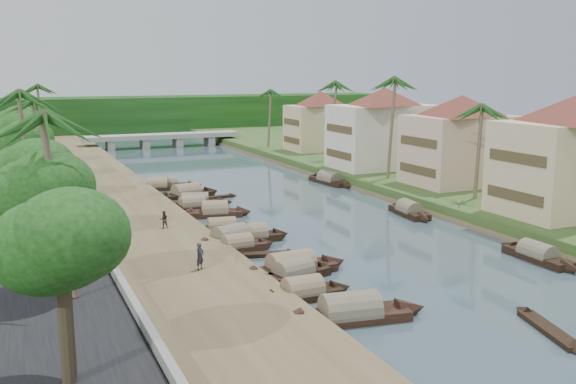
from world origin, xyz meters
name	(u,v)px	position (x,y,z in m)	size (l,w,h in m)	color
ground	(367,243)	(0.00, 0.00, 0.00)	(220.00, 220.00, 0.00)	#394D56
left_bank	(119,207)	(-16.00, 20.00, 0.40)	(10.00, 180.00, 0.80)	brown
right_bank	(419,181)	(19.00, 20.00, 0.60)	(16.00, 180.00, 1.20)	#28491D
road	(25,212)	(-24.50, 20.00, 0.70)	(8.00, 180.00, 1.40)	black
retaining_wall	(73,201)	(-20.20, 20.00, 1.35)	(0.40, 180.00, 1.10)	slate
treeline	(132,115)	(0.00, 100.00, 4.00)	(120.00, 14.00, 8.00)	black
bridge	(161,138)	(0.00, 72.00, 1.72)	(28.00, 4.00, 2.40)	gray
building_near	(571,154)	(18.99, -2.00, 6.38)	(14.85, 14.85, 10.20)	beige
building_mid	(460,139)	(19.99, 14.00, 6.13)	(14.11, 14.11, 9.70)	#CFA793
building_far	(384,127)	(18.99, 28.00, 6.38)	(15.59, 15.59, 10.20)	silver
building_distant	(321,120)	(19.99, 48.00, 5.88)	(12.62, 12.62, 9.20)	beige
sampan_0	(350,314)	(-9.12, -13.52, 0.42)	(9.36, 3.19, 2.39)	black
sampan_1	(303,293)	(-10.03, -9.39, 0.41)	(6.70, 1.80, 2.02)	black
sampan_2	(291,268)	(-8.71, -4.68, 0.42)	(8.97, 2.47, 2.32)	black
sampan_3	(294,274)	(-9.04, -5.85, 0.41)	(7.35, 3.22, 1.98)	black
sampan_4	(238,246)	(-10.13, 2.01, 0.40)	(6.37, 1.81, 1.85)	black
sampan_5	(252,236)	(-8.05, 4.37, 0.41)	(6.43, 1.92, 2.07)	black
sampan_6	(231,239)	(-9.97, 4.04, 0.42)	(8.07, 4.01, 2.34)	black
sampan_7	(222,228)	(-9.47, 7.88, 0.41)	(6.97, 2.45, 1.87)	black
sampan_8	(215,212)	(-8.12, 14.14, 0.42)	(7.33, 3.24, 2.21)	black
sampan_9	(195,202)	(-8.57, 19.34, 0.41)	(7.96, 3.46, 2.01)	black
sampan_10	(192,206)	(-9.25, 17.91, 0.41)	(7.14, 1.87, 1.99)	black
sampan_11	(186,194)	(-8.24, 23.97, 0.42)	(8.37, 3.77, 2.33)	black
sampan_12	(165,185)	(-9.01, 30.38, 0.41)	(8.78, 3.35, 2.07)	black
sampan_13	(158,186)	(-10.02, 29.96, 0.41)	(7.02, 3.65, 1.94)	black
sampan_14	(538,255)	(8.78, -9.05, 0.41)	(1.74, 7.91, 1.95)	black
sampan_15	(409,211)	(8.85, 7.12, 0.41)	(2.42, 7.71, 2.06)	black
sampan_16	(330,180)	(10.08, 25.74, 0.42)	(2.74, 9.32, 2.23)	black
canoe_0	(549,330)	(-0.35, -19.07, 0.10)	(2.71, 6.94, 0.92)	black
canoe_1	(265,255)	(-8.72, -0.02, 0.10)	(5.33, 2.10, 0.85)	black
canoe_2	(217,198)	(-5.32, 22.38, 0.10)	(4.99, 1.51, 0.72)	black
palm_1	(480,109)	(16.00, 6.38, 9.93)	(3.20, 3.20, 10.48)	#6F5D4A
palm_2	(391,81)	(15.00, 20.35, 12.31)	(3.20, 3.20, 12.95)	#6F5D4A
palm_3	(330,85)	(16.00, 37.25, 11.63)	(3.20, 3.20, 12.23)	#6F5D4A
palm_4	(60,119)	(-23.00, -7.64, 11.02)	(3.20, 3.20, 11.39)	#6F5D4A
palm_5	(23,96)	(-24.00, 15.51, 11.45)	(3.20, 3.20, 11.85)	#6F5D4A
palm_6	(40,102)	(-22.00, 31.14, 10.21)	(3.20, 3.20, 10.55)	#6F5D4A
palm_7	(268,92)	(14.00, 55.03, 10.12)	(3.20, 3.20, 10.68)	#6F5D4A
palm_8	(39,87)	(-20.50, 59.68, 11.11)	(3.20, 3.20, 11.49)	#6F5D4A
tree_0	(61,244)	(-24.00, -17.60, 7.01)	(4.46, 4.46, 7.56)	#413525
tree_1	(42,193)	(-24.00, -6.03, 6.98)	(4.82, 4.82, 7.66)	#413525
tree_2	(32,172)	(-24.00, 7.16, 6.20)	(5.36, 5.36, 7.08)	#413525
tree_3	(24,143)	(-24.00, 23.55, 6.72)	(4.76, 4.76, 7.37)	#413525
tree_4	(20,132)	(-24.00, 37.36, 6.62)	(5.14, 5.14, 7.41)	#413525
tree_5	(17,124)	(-24.00, 51.40, 6.44)	(5.42, 5.42, 7.34)	#413525
tree_6	(404,128)	(24.00, 30.74, 5.90)	(4.89, 4.89, 6.79)	#413525
person_near	(200,256)	(-14.69, -3.67, 1.68)	(0.64, 0.42, 1.76)	#29272F
person_far	(164,219)	(-14.25, 8.41, 1.51)	(0.69, 0.54, 1.42)	#2E2820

